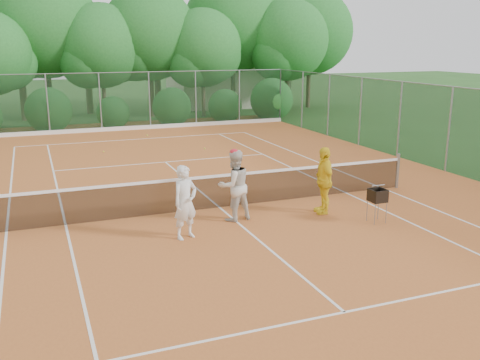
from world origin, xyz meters
name	(u,v)px	position (x,y,z in m)	size (l,w,h in m)	color
ground	(220,209)	(0.00, 0.00, 0.00)	(120.00, 120.00, 0.00)	#224C1B
clay_court	(220,208)	(0.00, 0.00, 0.01)	(18.00, 36.00, 0.02)	#B9632A
club_building	(227,85)	(9.00, 24.00, 1.50)	(8.00, 5.00, 3.00)	beige
tennis_net	(220,190)	(0.00, 0.00, 0.53)	(11.97, 0.10, 1.10)	gray
player_white	(185,202)	(-1.52, -1.93, 0.89)	(0.64, 0.42, 1.75)	silver
player_center_grp	(234,185)	(0.01, -1.10, 0.95)	(1.00, 0.84, 1.87)	beige
player_yellow	(324,180)	(2.45, -1.40, 0.92)	(1.06, 0.44, 1.81)	yellow
ball_hopper	(378,196)	(3.33, -2.59, 0.71)	(0.38, 0.38, 0.87)	gray
stray_ball_a	(104,152)	(-1.97, 9.21, 0.05)	(0.07, 0.07, 0.07)	gold
stray_ball_b	(147,135)	(0.60, 12.65, 0.05)	(0.07, 0.07, 0.07)	#C9EE37
stray_ball_c	(205,148)	(2.21, 8.32, 0.05)	(0.07, 0.07, 0.07)	#C4E635
court_markings	(220,208)	(0.00, 0.00, 0.02)	(11.03, 23.83, 0.01)	white
fence_back	(125,101)	(0.00, 15.00, 1.52)	(18.07, 0.07, 3.00)	#19381E
tropical_treeline	(131,33)	(1.43, 20.22, 5.11)	(32.10, 8.49, 15.03)	brown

